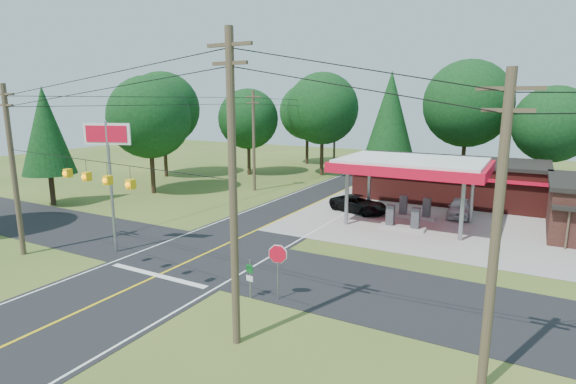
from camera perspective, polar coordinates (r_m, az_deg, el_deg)
The scene contains 18 objects.
ground at distance 27.46m, azimuth -10.89°, elevation -7.92°, with size 120.00×120.00×0.00m, color #3F591F.
main_highway at distance 27.46m, azimuth -10.89°, elevation -7.90°, with size 8.00×120.00×0.02m, color black.
cross_road at distance 27.45m, azimuth -10.89°, elevation -7.89°, with size 70.00×7.00×0.02m, color black.
lane_center_yellow at distance 27.45m, azimuth -10.89°, elevation -7.87°, with size 0.15×110.00×0.00m, color yellow.
gas_canopy at distance 34.00m, azimuth 15.42°, elevation 3.06°, with size 10.60×7.40×4.88m.
convenience_store at distance 43.85m, azimuth 19.64°, elevation 1.53°, with size 16.40×7.55×3.80m.
utility_pole_near_right at distance 16.07m, azimuth -7.00°, elevation 0.31°, with size 1.80×0.30×11.50m.
utility_pole_near_left at distance 30.38m, azimuth -31.52°, elevation 2.56°, with size 1.80×0.30×10.00m.
utility_pole_far_left at distance 45.32m, azimuth -4.37°, elevation 6.68°, with size 1.80×0.30×10.00m.
utility_pole_right_b at distance 14.78m, azimuth 24.91°, elevation -4.73°, with size 1.80×0.30×10.00m.
utility_pole_north at distance 59.65m, azimuth 5.93°, elevation 7.40°, with size 0.30×0.30×9.50m.
overhead_beacons at distance 22.66m, azimuth -23.21°, elevation 3.39°, with size 17.04×2.04×1.03m.
treeline_backdrop at distance 46.60m, azimuth 9.01°, elevation 9.52°, with size 70.27×51.59×13.30m.
suv_car at distance 37.34m, azimuth 8.97°, elevation -1.52°, with size 4.94×4.94×1.37m, color black.
sedan_car at distance 37.99m, azimuth 20.97°, elevation -1.90°, with size 4.18×4.18×1.42m, color silver.
big_stop_sign at distance 28.26m, azimuth -21.85°, elevation 4.47°, with size 2.79×1.03×7.88m.
octagonal_stop_sign at distance 20.63m, azimuth -1.32°, elevation -8.43°, with size 0.90×0.27×2.68m.
route_sign_post at distance 21.15m, azimuth -4.87°, elevation -10.54°, with size 0.39×0.11×1.91m.
Camera 1 is at (16.78, -19.74, 9.09)m, focal length 28.00 mm.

